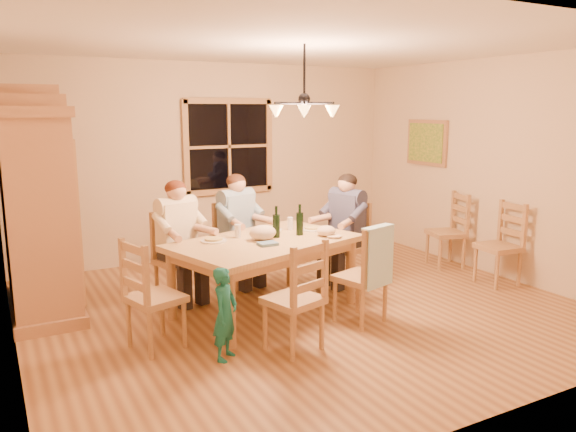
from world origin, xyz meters
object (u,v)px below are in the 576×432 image
chandelier (304,109)px  chair_end_left (156,314)px  adult_plaid_man (237,216)px  chair_spare_front (497,259)px  armoire (38,212)px  chair_near_left (293,316)px  adult_woman (177,226)px  chair_spare_back (445,244)px  child (225,314)px  wine_bottle_b (300,220)px  chair_near_right (360,292)px  dining_table (265,249)px  chair_far_right (238,260)px  adult_slate_man (346,215)px  chair_end_right (345,260)px  wine_bottle_a (276,222)px  chair_far_left (179,274)px

chandelier → chair_end_left: size_ratio=0.78×
adult_plaid_man → chair_spare_front: size_ratio=0.88×
armoire → chair_near_left: armoire is taller
adult_woman → chair_spare_back: bearing=158.4°
chandelier → chair_spare_back: chandelier is taller
chair_end_left → child: 0.68m
chandelier → wine_bottle_b: 1.16m
chair_near_left → adult_plaid_man: bearing=64.8°
adult_woman → chair_near_left: bearing=90.0°
chair_spare_back → chair_near_right: bearing=132.6°
dining_table → chair_far_right: 1.01m
adult_woman → armoire: bearing=-30.4°
chair_spare_back → chandelier: bearing=116.6°
chair_far_right → adult_slate_man: 1.39m
chair_far_right → chair_end_right: (1.14, -0.59, 0.00)m
chair_end_left → chair_spare_front: bearing=72.0°
chair_end_right → adult_woman: size_ratio=1.13×
chair_far_right → chair_end_left: size_ratio=1.00×
chair_end_left → adult_slate_man: adult_slate_man is taller
wine_bottle_b → dining_table: bearing=-176.1°
dining_table → adult_woman: adult_woman is taller
chair_far_right → chair_end_right: same height
chandelier → dining_table: 1.48m
chair_near_left → child: size_ratio=1.24×
adult_woman → child: bearing=70.1°
chair_spare_front → wine_bottle_a: bearing=83.9°
adult_plaid_man → wine_bottle_a: adult_plaid_man is taller
dining_table → child: child is taller
dining_table → wine_bottle_a: (0.16, 0.05, 0.26)m
dining_table → chair_far_right: bearing=83.7°
adult_plaid_man → chair_end_right: bearing=136.6°
chair_end_right → chair_end_left: bearing=90.0°
dining_table → chair_end_right: bearing=16.1°
armoire → chair_far_left: armoire is taller
chair_end_left → chair_far_left: bearing=136.7°
chair_far_right → chair_spare_front: size_ratio=1.00×
chair_far_left → chair_spare_front: size_ratio=1.00×
chair_far_right → wine_bottle_b: bearing=93.3°
chandelier → adult_slate_man: (0.83, 0.44, -1.24)m
chair_end_left → child: chair_end_left is taller
chair_far_right → wine_bottle_a: size_ratio=3.00×
dining_table → chair_spare_front: bearing=-9.9°
dining_table → adult_plaid_man: (0.10, 0.94, 0.18)m
chair_end_left → wine_bottle_a: size_ratio=3.00×
armoire → child: size_ratio=2.89×
chair_near_right → adult_plaid_man: 1.84m
chair_far_left → chair_far_right: bearing=180.0°
chair_near_right → chair_end_left: bearing=153.4°
chair_far_right → wine_bottle_b: 1.15m
chair_end_left → dining_table: bearing=90.0°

